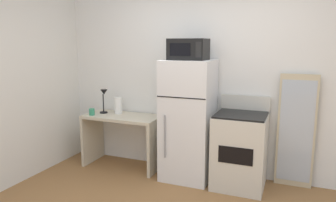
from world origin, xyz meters
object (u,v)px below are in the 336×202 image
oven_range (240,150)px  refrigerator (188,120)px  desk_lamp (104,97)px  desk (123,131)px  coffee_mug (92,112)px  paper_towel_roll (118,105)px  leaning_mirror (296,131)px  microwave (188,49)px

oven_range → refrigerator: bearing=179.5°
desk_lamp → refrigerator: size_ratio=0.23×
desk → coffee_mug: size_ratio=11.44×
paper_towel_roll → coffee_mug: bearing=-142.1°
coffee_mug → refrigerator: bearing=4.8°
refrigerator → leaning_mirror: (1.30, 0.25, -0.08)m
desk → coffee_mug: coffee_mug is taller
leaning_mirror → paper_towel_roll: bearing=-176.7°
desk → microwave: microwave is taller
desk → paper_towel_roll: 0.38m
coffee_mug → oven_range: bearing=3.1°
paper_towel_roll → oven_range: (1.78, -0.12, -0.40)m
leaning_mirror → desk_lamp: bearing=-175.6°
paper_towel_roll → refrigerator: (1.11, -0.11, -0.09)m
desk → microwave: bearing=-2.8°
oven_range → coffee_mug: bearing=-176.9°
coffee_mug → refrigerator: refrigerator is taller
paper_towel_roll → oven_range: bearing=-3.8°
desk → desk_lamp: bearing=176.1°
microwave → desk: bearing=177.2°
desk_lamp → paper_towel_roll: size_ratio=1.47×
paper_towel_roll → microwave: 1.38m
oven_range → leaning_mirror: bearing=22.2°
refrigerator → oven_range: 0.74m
coffee_mug → oven_range: (2.08, 0.11, -0.33)m
coffee_mug → leaning_mirror: (2.70, 0.37, -0.10)m
coffee_mug → leaning_mirror: 2.73m
oven_range → microwave: bearing=-178.7°
desk_lamp → microwave: size_ratio=0.77×
coffee_mug → paper_towel_roll: bearing=37.9°
refrigerator → leaning_mirror: refrigerator is taller
refrigerator → oven_range: bearing=-0.5°
desk_lamp → oven_range: (1.98, -0.05, -0.52)m
desk_lamp → leaning_mirror: bearing=4.4°
desk_lamp → microwave: 1.48m
refrigerator → microwave: (0.00, -0.02, 0.91)m
refrigerator → microwave: size_ratio=3.38×
coffee_mug → microwave: bearing=4.0°
paper_towel_roll → refrigerator: refrigerator is taller
desk_lamp → coffee_mug: desk_lamp is taller
refrigerator → desk_lamp: bearing=177.9°
microwave → leaning_mirror: microwave is taller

